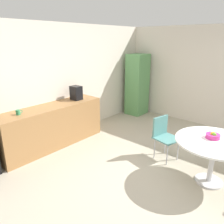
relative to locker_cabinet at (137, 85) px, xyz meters
The scene contains 10 objects.
ground_plane 3.72m from the locker_cabinet, 135.00° to the right, with size 6.00×6.00×0.00m, color #B2A893.
wall_back 2.62m from the locker_cabinet, 169.99° to the left, with size 6.00×0.10×2.60m, color silver.
counter_block 3.08m from the locker_cabinet, behind, with size 2.36×0.60×0.90m, color #9E7042.
locker_cabinet is the anchor object (origin of this frame).
round_table 3.69m from the locker_cabinet, 126.05° to the right, with size 1.20×1.20×0.75m.
chair_teal 2.80m from the locker_cabinet, 134.44° to the right, with size 0.50×0.50×0.83m.
fruit_bowl 3.60m from the locker_cabinet, 125.79° to the right, with size 0.22×0.22×0.11m.
mug_white 2.24m from the locker_cabinet, behind, with size 0.13×0.08×0.09m.
mug_green 3.76m from the locker_cabinet, behind, with size 0.13×0.08×0.09m.
coffee_maker 2.34m from the locker_cabinet, behind, with size 0.20×0.24×0.32m, color black.
Camera 1 is at (-3.01, -1.25, 2.24)m, focal length 35.42 mm.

